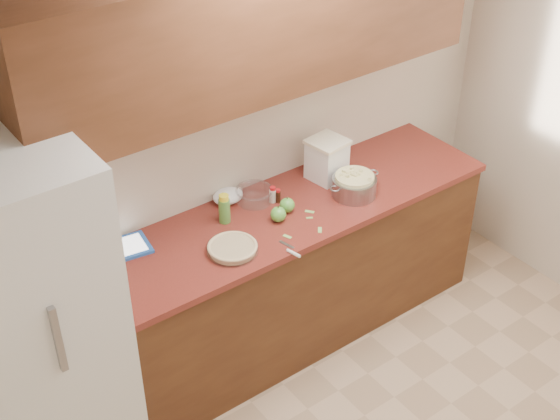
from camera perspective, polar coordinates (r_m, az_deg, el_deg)
room_shell at (r=3.27m, az=15.56°, el=-6.69°), size 3.60×3.60×3.60m
counter_run at (r=4.59m, az=-0.09°, el=-4.91°), size 2.64×0.68×0.92m
upper_cabinets at (r=3.94m, az=-1.48°, el=13.22°), size 2.60×0.34×0.70m
fridge at (r=3.82m, az=-17.62°, el=-8.09°), size 0.70×0.70×1.80m
pie at (r=4.03m, az=-3.50°, el=-2.81°), size 0.27×0.27×0.04m
colander at (r=4.46m, az=5.44°, el=1.81°), size 0.35×0.26×0.13m
flour_canister at (r=4.56m, az=3.45°, el=3.75°), size 0.23×0.23×0.25m
tablet at (r=4.12m, az=-11.37°, el=-2.76°), size 0.29×0.24×0.02m
paring_knife at (r=4.02m, az=0.92°, el=-3.08°), size 0.06×0.18×0.02m
lemon_bottle at (r=4.22m, az=-4.09°, el=0.07°), size 0.06×0.06×0.17m
cinnamon_shaker at (r=4.38m, az=-0.54°, el=1.12°), size 0.04×0.04×0.10m
vanilla_bottle at (r=4.38m, az=-0.14°, el=1.03°), size 0.03×0.03×0.09m
mixing_bowl at (r=4.39m, az=-1.89°, el=1.15°), size 0.21×0.21×0.08m
paper_towel at (r=4.40m, az=-3.84°, el=1.03°), size 0.22×0.20×0.07m
apple_left at (r=4.23m, az=-0.13°, el=-0.32°), size 0.09×0.09×0.10m
apple_center at (r=4.31m, az=0.53°, el=0.36°), size 0.08×0.08×0.10m
peel_a at (r=4.28m, az=2.17°, el=-0.57°), size 0.04×0.03×0.00m
peel_b at (r=4.19m, az=2.93°, el=-1.47°), size 0.05×0.05×0.00m
peel_c at (r=4.33m, az=2.18°, el=-0.12°), size 0.05×0.05×0.00m
peel_d at (r=4.14m, az=0.54°, el=-1.95°), size 0.03×0.05×0.00m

